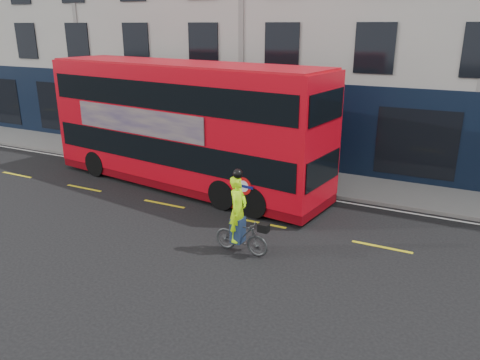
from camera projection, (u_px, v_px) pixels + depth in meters
The scene contains 8 objects.
ground at pixel (139, 218), 16.27m from camera, with size 120.00×120.00×0.00m, color black.
pavement at pixel (227, 168), 21.77m from camera, with size 60.00×3.00×0.12m, color slate.
kerb at pixel (211, 177), 20.50m from camera, with size 60.00×0.12×0.13m, color slate.
building_terrace at pixel (283, 3), 24.89m from camera, with size 50.00×10.07×15.00m.
road_edge_line at pixel (207, 180), 20.26m from camera, with size 58.00×0.10×0.01m, color silver.
lane_dashes at pixel (164, 204), 17.55m from camera, with size 58.00×0.12×0.01m, color gold, non-canonical shape.
bus at pixel (184, 125), 18.81m from camera, with size 12.69×4.51×5.02m.
cyclist at pixel (240, 224), 13.56m from camera, with size 1.74×0.73×2.56m.
Camera 1 is at (9.88, -11.85, 6.40)m, focal length 35.00 mm.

